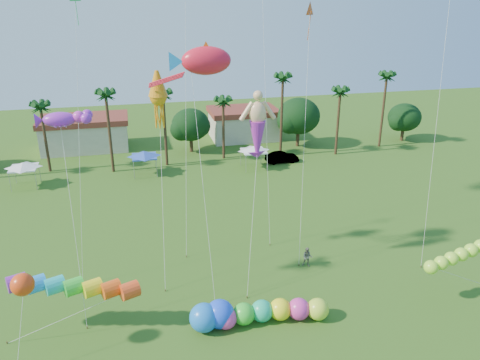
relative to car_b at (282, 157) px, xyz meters
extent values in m
cylinder|color=#3A2819|center=(-30.34, 3.69, 3.51)|extent=(0.36, 0.36, 8.50)
cylinder|color=#3A2819|center=(-22.34, 1.69, 4.26)|extent=(0.36, 0.36, 10.00)
cylinder|color=#3A2819|center=(-15.34, 2.69, 4.01)|extent=(0.36, 0.36, 9.50)
cylinder|color=#3A2819|center=(-7.34, 3.69, 3.26)|extent=(0.36, 0.36, 8.00)
cylinder|color=#3A2819|center=(0.66, 2.69, 4.76)|extent=(0.36, 0.36, 11.00)
cylinder|color=#3A2819|center=(8.66, 1.69, 3.76)|extent=(0.36, 0.36, 9.00)
cylinder|color=#3A2819|center=(16.66, 3.69, 4.51)|extent=(0.36, 0.36, 10.50)
sphere|color=#113814|center=(-11.34, 7.69, 3.29)|extent=(5.46, 5.46, 5.46)
sphere|color=#113814|center=(4.66, 6.69, 3.91)|extent=(6.30, 6.30, 6.30)
sphere|color=#113814|center=(21.66, 5.69, 2.98)|extent=(5.04, 5.04, 5.04)
cube|color=beige|center=(-26.34, 12.69, 1.26)|extent=(12.00, 7.00, 4.00)
cube|color=beige|center=(-2.34, 12.69, 1.26)|extent=(10.00, 7.00, 4.00)
pyramid|color=white|center=(-32.34, -1.31, 2.01)|extent=(3.00, 3.00, 0.60)
pyramid|color=blue|center=(-18.34, -0.31, 2.01)|extent=(3.00, 3.00, 0.60)
pyramid|color=white|center=(-4.34, -1.31, 2.01)|extent=(3.00, 3.00, 0.60)
imported|color=#4C4C54|center=(0.00, 0.00, 0.00)|extent=(4.50, 1.63, 1.47)
imported|color=gray|center=(-6.15, -25.62, 0.12)|extent=(1.04, 0.96, 1.72)
sphere|color=#EB3DA4|center=(-14.39, -31.72, 0.04)|extent=(1.56, 1.56, 1.56)
sphere|color=green|center=(-13.08, -31.59, 0.04)|extent=(1.56, 1.56, 1.56)
sphere|color=#1AB987|center=(-11.78, -31.55, 0.04)|extent=(1.56, 1.56, 1.56)
sphere|color=#FFF51A|center=(-10.48, -31.68, 0.04)|extent=(1.56, 1.56, 1.56)
sphere|color=#DD349F|center=(-9.20, -31.95, 0.04)|extent=(1.56, 1.56, 1.56)
sphere|color=#C1EB34|center=(-7.92, -32.27, 0.04)|extent=(1.56, 1.56, 1.56)
sphere|color=blue|center=(-15.86, -31.63, 0.26)|extent=(2.12, 2.12, 1.99)
sphere|color=#1C4BFE|center=(-14.75, -31.49, 0.26)|extent=(2.00, 2.00, 2.00)
cylinder|color=#F4491B|center=(-22.64, -30.28, 2.28)|extent=(8.36, 2.74, 1.12)
cylinder|color=silver|center=(-24.61, -30.14, 0.77)|extent=(8.09, 0.31, 3.04)
cylinder|color=brown|center=(-28.65, -30.00, -0.66)|extent=(0.08, 0.08, 0.16)
ellipsoid|color=#AAF536|center=(0.56, -32.41, 2.31)|extent=(5.53, 1.29, 1.20)
cylinder|color=silver|center=(3.59, -32.02, 0.79)|extent=(6.07, 0.80, 3.07)
sphere|color=#E83F12|center=(-26.59, -31.57, 4.53)|extent=(1.83, 1.83, 1.38)
cylinder|color=silver|center=(-27.02, -32.50, 1.89)|extent=(0.89, 1.89, 5.27)
cylinder|color=silver|center=(-11.30, -26.87, 5.23)|extent=(1.75, 3.95, 11.94)
cylinder|color=brown|center=(-12.16, -28.83, -0.66)|extent=(0.08, 0.08, 0.16)
ellipsoid|color=red|center=(-13.95, -23.70, 16.16)|extent=(5.67, 3.50, 2.24)
cylinder|color=silver|center=(-14.29, -26.44, 7.71)|extent=(0.71, 5.51, 16.90)
cylinder|color=brown|center=(-14.63, -29.19, -0.66)|extent=(0.08, 0.08, 0.16)
cylinder|color=silver|center=(-14.87, -18.33, 13.60)|extent=(1.98, 7.03, 28.67)
cylinder|color=brown|center=(-15.85, -21.83, -0.66)|extent=(0.08, 0.08, 0.16)
cone|color=orange|center=(-17.39, -22.01, 13.37)|extent=(1.63, 1.63, 4.15)
cylinder|color=silver|center=(-17.73, -24.26, 6.32)|extent=(0.70, 4.54, 14.12)
cylinder|color=brown|center=(-18.07, -26.52, -0.66)|extent=(0.08, 0.08, 0.16)
ellipsoid|color=purple|center=(-24.01, -26.02, 13.02)|extent=(3.86, 2.53, 1.40)
cylinder|color=silver|center=(-23.82, -27.84, 6.14)|extent=(0.40, 3.67, 13.76)
cylinder|color=brown|center=(-23.64, -29.66, -0.66)|extent=(0.08, 0.08, 0.16)
cone|color=#D95118|center=(-5.24, -21.00, 19.41)|extent=(1.23, 1.09, 1.37)
cylinder|color=silver|center=(-6.02, -23.22, 9.33)|extent=(1.60, 4.48, 20.15)
cylinder|color=brown|center=(-6.80, -25.45, -0.66)|extent=(0.08, 0.08, 0.16)
cylinder|color=silver|center=(3.85, -26.05, 11.36)|extent=(1.57, 3.98, 24.20)
cylinder|color=brown|center=(3.08, -28.03, -0.66)|extent=(0.08, 0.08, 0.16)
cylinder|color=silver|center=(-23.48, -22.20, 9.83)|extent=(1.73, 3.71, 21.15)
cylinder|color=brown|center=(-24.33, -24.04, -0.66)|extent=(0.08, 0.08, 0.16)
cylinder|color=silver|center=(-8.14, -19.20, 11.68)|extent=(0.07, 4.68, 24.85)
cylinder|color=brown|center=(-8.16, -21.53, -0.66)|extent=(0.08, 0.08, 0.16)
camera|label=1|loc=(-19.46, -57.37, 20.43)|focal=35.00mm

